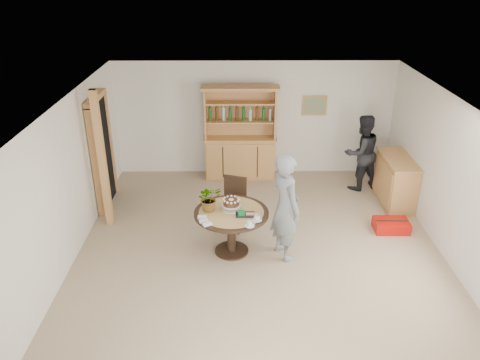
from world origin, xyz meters
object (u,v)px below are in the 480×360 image
(dining_table, at_px, (231,220))
(red_suitcase, at_px, (391,225))
(adult_person, at_px, (361,153))
(sideboard, at_px, (396,180))
(hutch, at_px, (240,147))
(dining_chair, at_px, (233,200))
(teen_boy, at_px, (285,207))

(dining_table, xyz_separation_m, red_suitcase, (2.84, 0.64, -0.50))
(dining_table, xyz_separation_m, adult_person, (2.65, 2.37, 0.20))
(sideboard, distance_m, dining_table, 3.64)
(red_suitcase, bearing_deg, hutch, 139.82)
(dining_chair, bearing_deg, dining_table, -73.17)
(teen_boy, height_order, red_suitcase, teen_boy)
(dining_chair, bearing_deg, red_suitcase, 14.81)
(dining_chair, height_order, teen_boy, teen_boy)
(teen_boy, bearing_deg, adult_person, -60.30)
(dining_table, distance_m, adult_person, 3.56)
(hutch, bearing_deg, teen_boy, -77.36)
(red_suitcase, bearing_deg, dining_table, -166.50)
(sideboard, height_order, dining_chair, dining_chair)
(hutch, relative_size, dining_table, 1.70)
(adult_person, height_order, red_suitcase, adult_person)
(teen_boy, relative_size, red_suitcase, 2.94)
(hutch, relative_size, dining_chair, 2.16)
(dining_table, height_order, red_suitcase, dining_table)
(sideboard, relative_size, adult_person, 0.79)
(dining_chair, bearing_deg, teen_boy, -29.71)
(dining_table, height_order, teen_boy, teen_boy)
(dining_table, height_order, dining_chair, dining_chair)
(hutch, bearing_deg, adult_person, -13.60)
(teen_boy, bearing_deg, dining_chair, 17.47)
(hutch, xyz_separation_m, dining_chair, (-0.14, -2.14, -0.15))
(sideboard, xyz_separation_m, red_suitcase, (-0.36, -1.09, -0.37))
(hutch, distance_m, dining_chair, 2.15)
(adult_person, bearing_deg, sideboard, 109.26)
(dining_table, bearing_deg, dining_chair, 88.24)
(hutch, height_order, red_suitcase, hutch)
(dining_chair, height_order, red_suitcase, dining_chair)
(hutch, bearing_deg, sideboard, -22.21)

